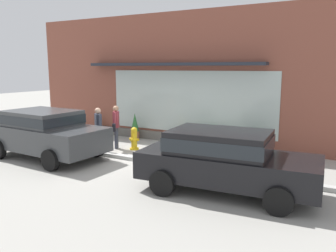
% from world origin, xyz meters
% --- Properties ---
extents(ground_plane, '(60.00, 60.00, 0.00)m').
position_xyz_m(ground_plane, '(0.00, 0.00, 0.00)').
color(ground_plane, '#9E9B93').
extents(curb_strip, '(14.00, 0.24, 0.12)m').
position_xyz_m(curb_strip, '(0.00, -0.20, 0.06)').
color(curb_strip, '#B2B2AD').
rests_on(curb_strip, ground_plane).
extents(storefront, '(14.00, 0.81, 5.18)m').
position_xyz_m(storefront, '(0.01, 3.19, 2.54)').
color(storefront, brown).
rests_on(storefront, ground_plane).
extents(fire_hydrant, '(0.40, 0.37, 0.84)m').
position_xyz_m(fire_hydrant, '(-0.51, 1.05, 0.41)').
color(fire_hydrant, gold).
rests_on(fire_hydrant, ground_plane).
extents(pedestrian_with_handbag, '(0.35, 0.59, 1.62)m').
position_xyz_m(pedestrian_with_handbag, '(-1.19, 0.86, 0.93)').
color(pedestrian_with_handbag, '#333847').
rests_on(pedestrian_with_handbag, ground_plane).
extents(pedestrian_passerby, '(0.43, 0.37, 1.59)m').
position_xyz_m(pedestrian_passerby, '(-1.51, 0.24, 0.93)').
color(pedestrian_passerby, '#8E333D').
rests_on(pedestrian_passerby, ground_plane).
extents(parked_car_dark_gray, '(4.28, 2.26, 1.60)m').
position_xyz_m(parked_car_dark_gray, '(-2.46, -1.34, 0.91)').
color(parked_car_dark_gray, '#383A3D').
rests_on(parked_car_dark_gray, ground_plane).
extents(parked_car_black, '(4.39, 2.20, 1.52)m').
position_xyz_m(parked_car_black, '(3.92, -1.51, 0.86)').
color(parked_car_black, black).
rests_on(parked_car_black, ground_plane).
extents(potted_plant_doorstep, '(0.48, 0.48, 0.78)m').
position_xyz_m(potted_plant_doorstep, '(2.52, 2.52, 0.41)').
color(potted_plant_doorstep, '#4C4C51').
rests_on(potted_plant_doorstep, ground_plane).
extents(potted_plant_window_center, '(0.63, 0.63, 0.94)m').
position_xyz_m(potted_plant_window_center, '(3.44, 2.44, 0.53)').
color(potted_plant_window_center, '#33473D').
rests_on(potted_plant_window_center, ground_plane).
extents(potted_plant_window_left, '(0.37, 0.37, 1.11)m').
position_xyz_m(potted_plant_window_left, '(-1.55, 2.61, 0.53)').
color(potted_plant_window_left, '#9E6042').
rests_on(potted_plant_window_left, ground_plane).
extents(potted_plant_corner_tall, '(0.26, 0.26, 1.14)m').
position_xyz_m(potted_plant_corner_tall, '(-3.63, 2.77, 0.55)').
color(potted_plant_corner_tall, '#4C4C51').
rests_on(potted_plant_corner_tall, ground_plane).
extents(potted_plant_near_hydrant, '(0.31, 0.31, 0.61)m').
position_xyz_m(potted_plant_near_hydrant, '(0.52, 2.38, 0.33)').
color(potted_plant_near_hydrant, '#4C4C51').
rests_on(potted_plant_near_hydrant, ground_plane).
extents(potted_plant_trailing_edge, '(0.58, 0.58, 0.87)m').
position_xyz_m(potted_plant_trailing_edge, '(1.55, 2.41, 0.46)').
color(potted_plant_trailing_edge, '#9E6042').
rests_on(potted_plant_trailing_edge, ground_plane).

